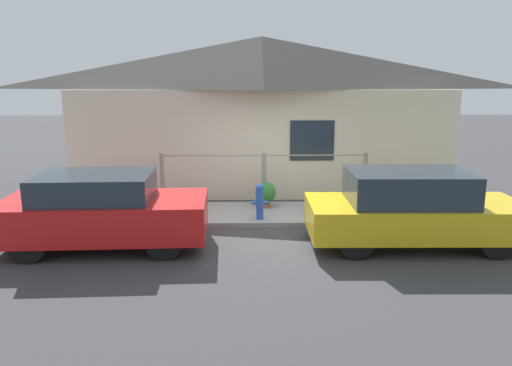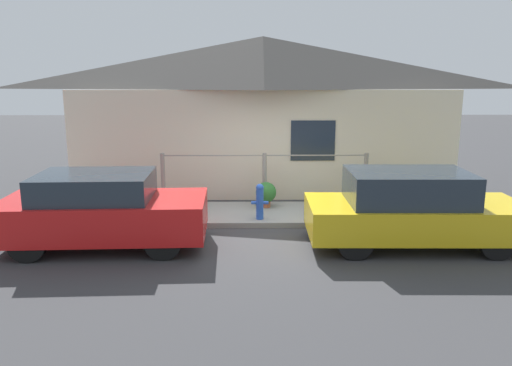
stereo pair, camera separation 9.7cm
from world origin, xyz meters
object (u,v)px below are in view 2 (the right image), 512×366
(car_right, at_px, (413,209))
(potted_plant_near_hydrant, at_px, (266,193))
(car_left, at_px, (102,210))
(fire_hydrant, at_px, (260,201))

(car_right, distance_m, potted_plant_near_hydrant, 3.55)
(car_left, height_order, car_right, car_right)
(fire_hydrant, bearing_deg, potted_plant_near_hydrant, 80.66)
(car_left, relative_size, potted_plant_near_hydrant, 6.35)
(car_right, xyz_separation_m, potted_plant_near_hydrant, (-2.63, 2.37, -0.25))
(fire_hydrant, xyz_separation_m, potted_plant_near_hydrant, (0.16, 0.98, -0.07))
(potted_plant_near_hydrant, bearing_deg, fire_hydrant, -99.34)
(fire_hydrant, bearing_deg, car_left, -154.37)
(car_left, distance_m, car_right, 5.70)
(car_right, bearing_deg, potted_plant_near_hydrant, 138.74)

